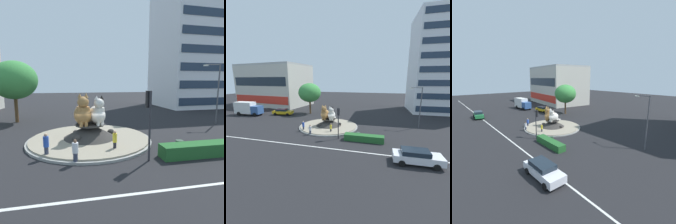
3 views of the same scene
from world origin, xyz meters
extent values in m
plane|color=black|center=(0.00, 0.00, 0.00)|extent=(160.00, 160.00, 0.00)
cube|color=silver|center=(0.00, -8.74, 0.00)|extent=(112.00, 0.20, 0.01)
cylinder|color=gray|center=(0.00, 0.00, 0.09)|extent=(10.51, 10.51, 0.18)
cylinder|color=gray|center=(0.00, 0.00, 0.24)|extent=(10.09, 10.09, 0.12)
cone|color=#33302D|center=(0.00, 0.00, 0.89)|extent=(4.48, 4.48, 1.18)
cylinder|color=#33302D|center=(0.00, 0.00, 1.42)|extent=(2.47, 2.47, 0.12)
ellipsoid|color=#33302D|center=(1.95, 0.58, 0.54)|extent=(0.61, 0.50, 0.49)
ellipsoid|color=#33302D|center=(-1.16, 1.21, 0.51)|extent=(0.52, 0.54, 0.42)
ellipsoid|color=#33302D|center=(-1.18, -1.21, 0.61)|extent=(0.77, 0.74, 0.62)
ellipsoid|color=#9E703D|center=(-0.59, -0.08, 2.32)|extent=(1.52, 2.35, 1.69)
cylinder|color=#9E703D|center=(-0.58, -0.54, 2.51)|extent=(1.12, 1.12, 1.05)
sphere|color=#9E703D|center=(-0.58, -0.71, 3.43)|extent=(0.93, 0.93, 0.93)
torus|color=#9E703D|center=(-0.23, 0.88, 1.65)|extent=(1.25, 1.25, 0.21)
cone|color=#9E703D|center=(-0.32, -0.70, 3.97)|extent=(0.39, 0.39, 0.38)
cone|color=#9E703D|center=(-0.83, -0.72, 3.97)|extent=(0.39, 0.39, 0.38)
cylinder|color=#9E703D|center=(-0.38, -0.92, 1.69)|extent=(0.29, 0.29, 0.42)
cylinder|color=#9E703D|center=(-0.76, -0.93, 1.69)|extent=(0.29, 0.29, 0.42)
ellipsoid|color=silver|center=(0.59, -0.08, 2.26)|extent=(1.84, 2.41, 1.56)
cylinder|color=silver|center=(0.69, -0.50, 2.44)|extent=(1.23, 1.23, 0.97)
sphere|color=silver|center=(0.73, -0.65, 3.29)|extent=(0.86, 0.86, 0.86)
torus|color=silver|center=(0.72, 0.85, 1.64)|extent=(1.05, 1.05, 0.19)
cone|color=black|center=(0.96, -0.60, 3.78)|extent=(0.42, 0.42, 0.35)
cone|color=silver|center=(0.50, -0.71, 3.78)|extent=(0.42, 0.42, 0.35)
cylinder|color=silver|center=(0.95, -0.80, 1.68)|extent=(0.27, 0.27, 0.39)
cylinder|color=silver|center=(0.60, -0.88, 1.68)|extent=(0.27, 0.27, 0.39)
cylinder|color=#2D2D33|center=(3.26, -5.26, 2.25)|extent=(0.14, 0.14, 4.50)
cube|color=black|center=(3.23, -5.04, 3.98)|extent=(0.35, 0.29, 1.05)
sphere|color=#360606|center=(3.21, -4.97, 4.29)|extent=(0.18, 0.18, 0.18)
sphere|color=orange|center=(3.21, -4.97, 3.98)|extent=(0.18, 0.18, 0.18)
sphere|color=black|center=(3.21, -4.97, 3.66)|extent=(0.18, 0.18, 0.18)
cube|color=beige|center=(-25.68, 20.20, 6.37)|extent=(23.01, 15.61, 12.75)
cube|color=red|center=(-26.44, 13.59, 2.55)|extent=(20.64, 2.51, 2.29)
cube|color=#19232D|center=(-26.44, 13.61, 7.90)|extent=(19.78, 2.37, 2.55)
cube|color=#B2B2AD|center=(-25.68, 20.20, 13.00)|extent=(23.01, 15.61, 0.50)
cube|color=silver|center=(24.36, 21.50, 12.31)|extent=(15.71, 13.11, 24.61)
cube|color=#233347|center=(24.48, 15.04, 1.54)|extent=(14.53, 0.38, 1.40)
cube|color=#235B28|center=(6.93, -5.16, 0.45)|extent=(5.45, 1.20, 0.90)
cylinder|color=brown|center=(-8.20, 9.82, 1.54)|extent=(0.42, 0.42, 3.07)
ellipsoid|color=#3D8E42|center=(-8.20, 9.82, 5.28)|extent=(5.51, 5.51, 4.69)
cylinder|color=#4C4C51|center=(15.73, 3.86, 3.58)|extent=(0.16, 0.16, 7.16)
cylinder|color=#4C4C51|center=(14.86, 3.95, 7.06)|extent=(1.77, 0.29, 0.10)
cube|color=silver|center=(13.98, 4.05, 6.96)|extent=(0.50, 0.24, 0.16)
cylinder|color=#33384C|center=(-1.38, -4.80, 0.37)|extent=(0.29, 0.29, 0.73)
cylinder|color=silver|center=(-1.38, -4.80, 1.05)|extent=(0.38, 0.38, 0.64)
sphere|color=brown|center=(-1.38, -4.80, 1.47)|extent=(0.21, 0.21, 0.21)
cylinder|color=black|center=(1.47, -3.22, 0.37)|extent=(0.23, 0.23, 0.74)
cylinder|color=yellow|center=(1.47, -3.22, 1.06)|extent=(0.31, 0.31, 0.64)
sphere|color=tan|center=(1.47, -3.22, 1.49)|extent=(0.21, 0.21, 0.21)
cylinder|color=#33384C|center=(-3.24, -3.45, 0.40)|extent=(0.27, 0.27, 0.80)
cylinder|color=#284CB2|center=(-3.24, -3.45, 1.14)|extent=(0.36, 0.36, 0.69)
sphere|color=tan|center=(-3.24, -3.45, 1.60)|extent=(0.23, 0.23, 0.23)
cube|color=gold|center=(-13.93, 6.53, 0.65)|extent=(4.90, 2.40, 0.67)
cube|color=#19232D|center=(-14.16, 6.50, 1.21)|extent=(2.82, 1.93, 0.45)
cylinder|color=black|center=(-12.50, 7.63, 0.32)|extent=(0.66, 0.30, 0.64)
cylinder|color=black|center=(-12.28, 5.81, 0.32)|extent=(0.66, 0.30, 0.64)
cylinder|color=black|center=(-15.59, 7.25, 0.32)|extent=(0.66, 0.30, 0.64)
cylinder|color=black|center=(-15.36, 5.43, 0.32)|extent=(0.66, 0.30, 0.64)
cube|color=silver|center=(12.79, -9.84, 0.68)|extent=(4.74, 1.93, 0.72)
cube|color=#19232D|center=(12.55, -9.85, 1.27)|extent=(2.67, 1.67, 0.46)
cylinder|color=black|center=(14.32, -8.89, 0.32)|extent=(0.64, 0.23, 0.64)
cylinder|color=black|center=(14.36, -10.72, 0.32)|extent=(0.64, 0.23, 0.64)
cylinder|color=black|center=(11.22, -8.96, 0.32)|extent=(0.64, 0.23, 0.64)
cylinder|color=black|center=(11.26, -10.79, 0.32)|extent=(0.64, 0.23, 0.64)
cube|color=#335693|center=(-19.38, 4.24, 1.39)|extent=(2.08, 2.23, 1.89)
cube|color=silver|center=(-22.65, 4.05, 1.82)|extent=(4.70, 2.38, 2.74)
cylinder|color=black|center=(-19.38, 5.30, 0.45)|extent=(0.92, 0.35, 0.90)
cylinder|color=black|center=(-19.26, 3.19, 0.45)|extent=(0.92, 0.35, 0.90)
cylinder|color=black|center=(-23.69, 5.05, 0.45)|extent=(0.92, 0.35, 0.90)
cylinder|color=black|center=(-23.57, 2.94, 0.45)|extent=(0.92, 0.35, 0.90)
cylinder|color=#2D4233|center=(6.00, -4.25, 0.45)|extent=(0.56, 0.56, 0.90)
camera|label=1|loc=(-1.61, -16.67, 5.03)|focal=31.76mm
camera|label=2|loc=(8.88, -26.02, 8.40)|focal=25.10mm
camera|label=3|loc=(25.11, -17.24, 9.33)|focal=26.72mm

